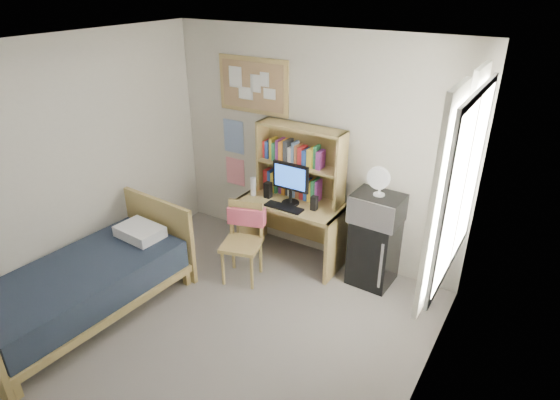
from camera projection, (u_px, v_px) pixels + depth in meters
The scene contains 25 objects.
floor at pixel (199, 351), 4.25m from camera, with size 3.60×4.20×0.02m, color gray.
ceiling at pixel (169, 54), 3.11m from camera, with size 3.60×4.20×0.02m, color white.
wall_back at pixel (312, 148), 5.28m from camera, with size 3.60×0.04×2.60m, color beige.
wall_left at pixel (46, 178), 4.52m from camera, with size 0.04×4.20×2.60m, color beige.
wall_right at pixel (412, 301), 2.83m from camera, with size 0.04×4.20×2.60m, color beige.
window_unit at pixel (458, 185), 3.64m from camera, with size 0.10×1.40×1.70m, color white.
curtain_left at pixel (440, 203), 3.35m from camera, with size 0.04×0.55×1.70m, color white.
curtain_right at pixel (465, 168), 3.96m from camera, with size 0.04×0.55×1.70m, color white.
bulletin_board at pixel (253, 85), 5.37m from camera, with size 0.94×0.03×0.64m, color #A07D54.
poster_wave at pixel (234, 137), 5.81m from camera, with size 0.30×0.01×0.42m, color #2955A4.
poster_japan at pixel (235, 172), 6.02m from camera, with size 0.28×0.01×0.36m, color #F22A4B.
desk at pixel (293, 230), 5.47m from camera, with size 1.20×0.60×0.75m, color tan.
desk_chair at pixel (241, 244), 5.06m from camera, with size 0.44×0.44×0.88m, color tan.
mini_fridge at pixel (374, 251), 5.05m from camera, with size 0.45×0.45×0.76m, color black.
bed at pixel (83, 292), 4.58m from camera, with size 0.99×1.98×0.54m, color #19212E.
hutch at pixel (300, 163), 5.24m from camera, with size 1.03×0.26×0.84m, color tan.
monitor at pixel (291, 185), 5.16m from camera, with size 0.44×0.03×0.47m, color black.
keyboard at pixel (284, 207), 5.15m from camera, with size 0.44×0.14×0.02m, color black.
speaker_left at pixel (268, 190), 5.36m from camera, with size 0.08×0.08×0.19m, color black.
speaker_right at pixel (314, 203), 5.08m from camera, with size 0.07×0.07×0.16m, color black.
water_bottle at pixel (253, 187), 5.41m from camera, with size 0.06×0.06×0.22m, color white.
hoodie at pixel (247, 216), 5.13m from camera, with size 0.42×0.13×0.20m, color #E85870.
microwave at pixel (378, 208), 4.81m from camera, with size 0.51×0.39×0.29m, color silver.
desk_fan at pixel (380, 182), 4.68m from camera, with size 0.23×0.23×0.29m, color white.
pillow at pixel (140, 232), 4.98m from camera, with size 0.48×0.34×0.12m, color white.
Camera 1 is at (2.31, -2.35, 3.09)m, focal length 30.00 mm.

